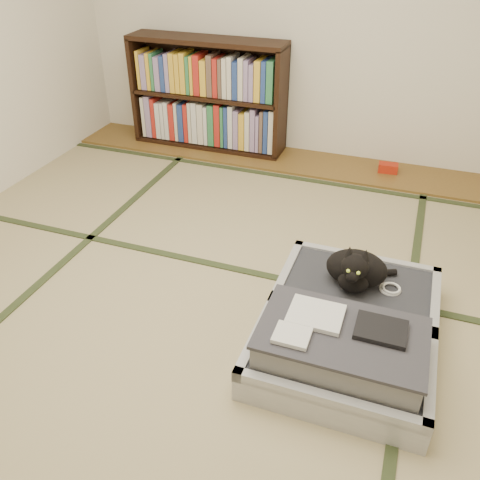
% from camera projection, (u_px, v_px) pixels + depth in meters
% --- Properties ---
extents(floor, '(4.50, 4.50, 0.00)m').
position_uv_depth(floor, '(209.00, 311.00, 2.69)').
color(floor, tan).
rests_on(floor, ground).
extents(wood_strip, '(4.00, 0.50, 0.02)m').
position_uv_depth(wood_strip, '(301.00, 162.00, 4.26)').
color(wood_strip, brown).
rests_on(wood_strip, ground).
extents(red_item, '(0.16, 0.10, 0.07)m').
position_uv_depth(red_item, '(388.00, 168.00, 4.06)').
color(red_item, '#AD210D').
rests_on(red_item, wood_strip).
extents(room_shell, '(4.50, 4.50, 4.50)m').
position_uv_depth(room_shell, '(196.00, 14.00, 1.89)').
color(room_shell, white).
rests_on(room_shell, ground).
extents(tatami_borders, '(4.00, 4.50, 0.01)m').
position_uv_depth(tatami_borders, '(240.00, 260.00, 3.08)').
color(tatami_borders, '#2D381E').
rests_on(tatami_borders, ground).
extents(bookcase, '(1.33, 0.30, 0.92)m').
position_uv_depth(bookcase, '(208.00, 97.00, 4.32)').
color(bookcase, black).
rests_on(bookcase, wood_strip).
extents(suitcase, '(0.81, 1.08, 0.32)m').
position_uv_depth(suitcase, '(347.00, 330.00, 2.42)').
color(suitcase, '#AFB0B5').
rests_on(suitcase, floor).
extents(cat, '(0.36, 0.36, 0.29)m').
position_uv_depth(cat, '(356.00, 270.00, 2.57)').
color(cat, black).
rests_on(cat, suitcase).
extents(cable_coil, '(0.11, 0.11, 0.03)m').
position_uv_depth(cable_coil, '(390.00, 289.00, 2.59)').
color(cable_coil, white).
rests_on(cable_coil, suitcase).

